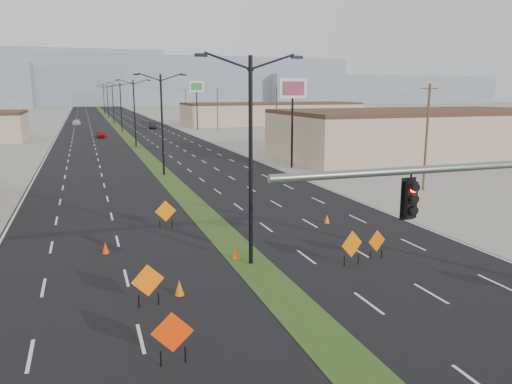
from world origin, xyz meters
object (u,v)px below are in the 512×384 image
object	(u,v)px
construction_sign_3	(377,242)
car_mid	(153,125)
streetlight_4	(113,103)
construction_sign_2	(166,212)
construction_sign_4	(352,245)
cone_2	(327,219)
cone_3	(105,248)
streetlight_2	(134,111)
streetlight_3	(121,106)
cone_1	(236,253)
streetlight_6	(104,99)
pole_sign_east_near	(293,95)
pole_sign_east_far	(197,90)
streetlight_0	(251,155)
construction_sign_1	(172,334)
streetlight_1	(162,121)
car_left	(101,134)
construction_sign_0	(148,282)
cone_0	(179,288)
car_far	(77,123)

from	to	relation	value
construction_sign_3	car_mid	bearing A→B (deg)	76.24
streetlight_4	construction_sign_3	xyz separation A→B (m)	(6.31, -113.30, -4.55)
construction_sign_2	construction_sign_3	xyz separation A→B (m)	(9.24, -9.22, -0.16)
car_mid	construction_sign_4	size ratio (longest dim) A/B	2.59
cone_2	cone_3	world-z (taller)	cone_3
streetlight_2	construction_sign_4	world-z (taller)	streetlight_2
construction_sign_4	construction_sign_2	bearing A→B (deg)	112.69
streetlight_3	streetlight_4	world-z (taller)	same
construction_sign_3	cone_1	world-z (taller)	construction_sign_3
streetlight_2	streetlight_6	size ratio (longest dim) A/B	1.00
cone_2	cone_3	bearing A→B (deg)	-172.78
cone_3	pole_sign_east_near	size ratio (longest dim) A/B	0.06
streetlight_3	pole_sign_east_near	distance (m)	57.33
streetlight_3	car_mid	distance (m)	12.18
streetlight_2	cone_1	size ratio (longest dim) A/B	14.88
car_mid	pole_sign_east_far	size ratio (longest dim) A/B	0.44
streetlight_3	streetlight_0	bearing A→B (deg)	-90.00
construction_sign_1	streetlight_1	bearing A→B (deg)	89.52
streetlight_2	car_left	xyz separation A→B (m)	(-4.51, 16.94, -4.78)
streetlight_6	cone_2	bearing A→B (deg)	-87.49
construction_sign_0	cone_0	world-z (taller)	construction_sign_0
pole_sign_east_far	car_left	bearing A→B (deg)	-161.58
cone_0	cone_3	distance (m)	7.21
car_left	streetlight_2	bearing A→B (deg)	-79.52
car_mid	car_far	distance (m)	23.10
streetlight_0	cone_2	distance (m)	10.48
construction_sign_1	pole_sign_east_near	distance (m)	41.98
cone_2	pole_sign_east_near	xyz separation A→B (m)	(7.18, 22.79, 7.66)
streetlight_3	construction_sign_3	world-z (taller)	streetlight_3
car_mid	cone_0	bearing A→B (deg)	-89.51
construction_sign_3	construction_sign_2	bearing A→B (deg)	121.92
construction_sign_1	cone_1	distance (m)	10.14
construction_sign_2	car_left	bearing A→B (deg)	89.42
streetlight_2	cone_0	bearing A→B (deg)	-93.94
streetlight_2	streetlight_6	distance (m)	112.00
streetlight_3	cone_2	size ratio (longest dim) A/B	17.49
car_far	cone_2	size ratio (longest dim) A/B	8.21
streetlight_2	construction_sign_4	bearing A→B (deg)	-85.49
cone_3	pole_sign_east_far	world-z (taller)	pole_sign_east_far
streetlight_6	construction_sign_1	bearing A→B (deg)	-91.70
construction_sign_1	cone_1	size ratio (longest dim) A/B	2.61
construction_sign_3	pole_sign_east_far	size ratio (longest dim) A/B	0.14
car_mid	construction_sign_2	world-z (taller)	construction_sign_2
construction_sign_1	car_mid	bearing A→B (deg)	90.64
streetlight_1	streetlight_6	world-z (taller)	same
car_far	pole_sign_east_near	bearing A→B (deg)	-72.74
car_left	construction_sign_0	distance (m)	76.34
streetlight_0	streetlight_4	world-z (taller)	same
streetlight_6	construction_sign_1	size ratio (longest dim) A/B	5.71
car_left	cone_0	world-z (taller)	car_left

